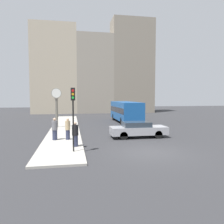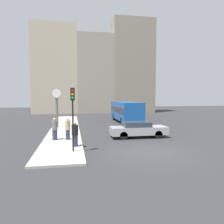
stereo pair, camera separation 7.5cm
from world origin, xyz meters
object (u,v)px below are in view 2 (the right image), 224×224
Objects in this scene: pedestrian_grey_jacket at (55,129)px; sedan_car at (138,129)px; traffic_light_near at (73,106)px; bus_distant at (126,111)px; pedestrian_black_jacket at (75,134)px; street_clock at (57,106)px; pedestrian_tan_coat at (68,129)px.

sedan_car is at bearing 3.92° from pedestrian_grey_jacket.
bus_distant is at bearing 65.18° from traffic_light_near.
pedestrian_grey_jacket is 2.94m from pedestrian_black_jacket.
traffic_light_near is (-5.41, -4.31, 2.19)m from sedan_car.
bus_distant is 9.79m from street_clock.
street_clock reaches higher than pedestrian_black_jacket.
pedestrian_tan_coat is (-5.82, -0.51, 0.26)m from sedan_car.
pedestrian_grey_jacket is 0.98m from pedestrian_tan_coat.
traffic_light_near reaches higher than bus_distant.
pedestrian_tan_coat is (-0.40, 3.80, -1.93)m from traffic_light_near.
sedan_car is at bearing 29.47° from pedestrian_black_jacket.
bus_distant is 15.64m from pedestrian_black_jacket.
traffic_light_near is at bearing -70.18° from pedestrian_grey_jacket.
street_clock reaches higher than bus_distant.
street_clock is at bearing -154.19° from bus_distant.
bus_distant is (1.67, 11.00, 0.87)m from sedan_car.
street_clock is at bearing 92.52° from pedestrian_grey_jacket.
traffic_light_near is 0.91× the size of street_clock.
street_clock is 10.02m from pedestrian_black_jacket.
street_clock is 2.53× the size of pedestrian_tan_coat.
pedestrian_black_jacket is (1.51, -2.52, -0.03)m from pedestrian_grey_jacket.
bus_distant is at bearing 63.56° from pedestrian_black_jacket.
pedestrian_black_jacket is at bearing -77.98° from pedestrian_tan_coat.
traffic_light_near is 4.51m from pedestrian_grey_jacket.
sedan_car is 7.26m from traffic_light_near.
traffic_light_near reaches higher than pedestrian_black_jacket.
sedan_car is 1.12× the size of street_clock.
traffic_light_near is 2.31× the size of pedestrian_tan_coat.
street_clock reaches higher than pedestrian_grey_jacket.
street_clock reaches higher than sedan_car.
bus_distant is at bearing 81.38° from sedan_car.
street_clock is at bearing 100.62° from pedestrian_black_jacket.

